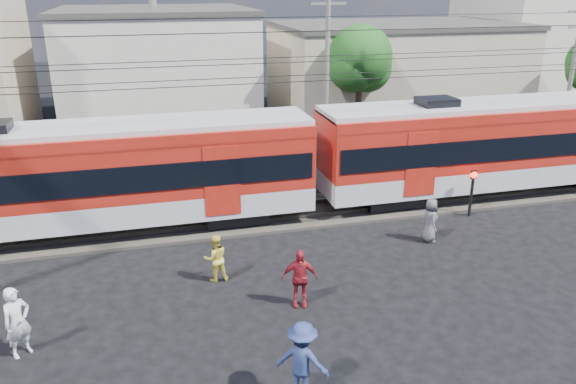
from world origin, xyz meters
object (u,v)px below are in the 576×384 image
(pedestrian_a, at_px, (17,322))
(crossing_signal, at_px, (473,185))
(commuter_train, at_px, (99,173))
(pedestrian_c, at_px, (302,360))

(pedestrian_a, xyz_separation_m, crossing_signal, (15.93, 5.12, 0.40))
(pedestrian_a, height_order, crossing_signal, crossing_signal)
(commuter_train, height_order, crossing_signal, commuter_train)
(pedestrian_c, bearing_deg, pedestrian_a, 6.97)
(commuter_train, distance_m, crossing_signal, 14.35)
(pedestrian_c, bearing_deg, commuter_train, -31.94)
(pedestrian_a, distance_m, pedestrian_c, 7.24)
(pedestrian_c, bearing_deg, crossing_signal, -104.84)
(commuter_train, distance_m, pedestrian_c, 11.49)
(pedestrian_a, bearing_deg, commuter_train, 37.72)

